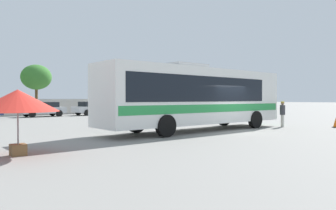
{
  "coord_description": "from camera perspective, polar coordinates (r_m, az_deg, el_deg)",
  "views": [
    {
      "loc": [
        -14.88,
        -9.63,
        1.78
      ],
      "look_at": [
        -0.27,
        4.68,
        1.37
      ],
      "focal_mm": 33.68,
      "sensor_mm": 36.0,
      "label": 1
    }
  ],
  "objects": [
    {
      "name": "ground_plane",
      "position": [
        24.7,
        -8.41,
        -3.0
      ],
      "size": [
        300.0,
        300.0,
        0.0
      ],
      "primitive_type": "plane",
      "color": "gray"
    },
    {
      "name": "perimeter_wall",
      "position": [
        36.78,
        -21.7,
        -0.35
      ],
      "size": [
        80.0,
        0.3,
        1.75
      ],
      "primitive_type": "cube",
      "color": "beige",
      "rests_on": "ground_plane"
    },
    {
      "name": "coach_bus_white_green",
      "position": [
        17.53,
        5.04,
        1.69
      ],
      "size": [
        12.14,
        3.79,
        3.65
      ],
      "color": "white",
      "rests_on": "ground_plane"
    },
    {
      "name": "attendant_by_bus_door",
      "position": [
        21.09,
        20.01,
        -1.27
      ],
      "size": [
        0.45,
        0.45,
        1.61
      ],
      "color": "silver",
      "rests_on": "ground_plane"
    },
    {
      "name": "vendor_umbrella_near_gate_red",
      "position": [
        10.87,
        -25.56,
        0.61
      ],
      "size": [
        2.5,
        2.5,
        2.07
      ],
      "color": "gray",
      "rests_on": "ground_plane"
    },
    {
      "name": "parked_car_third_silver",
      "position": [
        33.65,
        -21.62,
        -0.65
      ],
      "size": [
        4.32,
        2.23,
        1.45
      ],
      "color": "#B7BABF",
      "rests_on": "ground_plane"
    },
    {
      "name": "parked_car_rightmost_silver",
      "position": [
        35.37,
        -13.43,
        -0.5
      ],
      "size": [
        4.38,
        2.01,
        1.47
      ],
      "color": "#B7BABF",
      "rests_on": "ground_plane"
    },
    {
      "name": "roadside_tree_midright",
      "position": [
        40.62,
        -22.74,
        4.64
      ],
      "size": [
        3.49,
        3.49,
        5.83
      ],
      "color": "brown",
      "rests_on": "ground_plane"
    },
    {
      "name": "traffic_cone_on_apron",
      "position": [
        22.06,
        28.08,
        -2.81
      ],
      "size": [
        0.36,
        0.36,
        0.64
      ],
      "color": "black",
      "rests_on": "ground_plane"
    }
  ]
}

